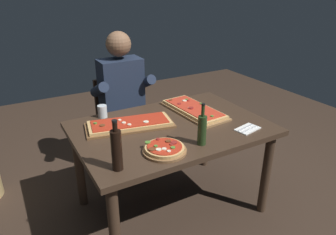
# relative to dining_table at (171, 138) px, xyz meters

# --- Properties ---
(ground_plane) EXTENTS (6.40, 6.40, 0.00)m
(ground_plane) POSITION_rel_dining_table_xyz_m (0.00, 0.00, -0.64)
(ground_plane) COLOR #38281E
(dining_table) EXTENTS (1.40, 0.96, 0.74)m
(dining_table) POSITION_rel_dining_table_xyz_m (0.00, 0.00, 0.00)
(dining_table) COLOR #3D2B1E
(dining_table) RESTS_ON ground_plane
(pizza_rectangular_front) EXTENTS (0.68, 0.38, 0.05)m
(pizza_rectangular_front) POSITION_rel_dining_table_xyz_m (-0.27, 0.14, 0.11)
(pizza_rectangular_front) COLOR brown
(pizza_rectangular_front) RESTS_ON dining_table
(pizza_rectangular_left) EXTENTS (0.31, 0.63, 0.05)m
(pizza_rectangular_left) POSITION_rel_dining_table_xyz_m (0.30, 0.15, 0.12)
(pizza_rectangular_left) COLOR olive
(pizza_rectangular_left) RESTS_ON dining_table
(pizza_round_far) EXTENTS (0.28, 0.28, 0.05)m
(pizza_round_far) POSITION_rel_dining_table_xyz_m (-0.23, -0.30, 0.12)
(pizza_round_far) COLOR brown
(pizza_round_far) RESTS_ON dining_table
(wine_bottle_dark) EXTENTS (0.06, 0.06, 0.31)m
(wine_bottle_dark) POSITION_rel_dining_table_xyz_m (-0.55, -0.34, 0.22)
(wine_bottle_dark) COLOR black
(wine_bottle_dark) RESTS_ON dining_table
(oil_bottle_amber) EXTENTS (0.06, 0.06, 0.29)m
(oil_bottle_amber) POSITION_rel_dining_table_xyz_m (0.03, -0.34, 0.20)
(oil_bottle_amber) COLOR #233819
(oil_bottle_amber) RESTS_ON dining_table
(tumbler_near_camera) EXTENTS (0.07, 0.07, 0.10)m
(tumbler_near_camera) POSITION_rel_dining_table_xyz_m (-0.39, 0.41, 0.14)
(tumbler_near_camera) COLOR silver
(tumbler_near_camera) RESTS_ON dining_table
(napkin_cutlery_set) EXTENTS (0.20, 0.14, 0.01)m
(napkin_cutlery_set) POSITION_rel_dining_table_xyz_m (0.45, -0.32, 0.10)
(napkin_cutlery_set) COLOR white
(napkin_cutlery_set) RESTS_ON dining_table
(diner_chair) EXTENTS (0.44, 0.44, 0.87)m
(diner_chair) POSITION_rel_dining_table_xyz_m (-0.08, 0.86, -0.16)
(diner_chair) COLOR black
(diner_chair) RESTS_ON ground_plane
(seated_diner) EXTENTS (0.53, 0.41, 1.33)m
(seated_diner) POSITION_rel_dining_table_xyz_m (-0.08, 0.74, 0.10)
(seated_diner) COLOR #23232D
(seated_diner) RESTS_ON ground_plane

